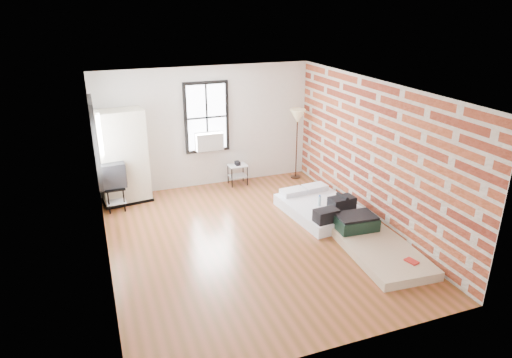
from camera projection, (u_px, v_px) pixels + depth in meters
name	position (u px, v px, depth m)	size (l,w,h in m)	color
ground	(251.00, 241.00, 8.43)	(6.00, 6.00, 0.00)	brown
room_shell	(256.00, 144.00, 8.19)	(5.02, 6.02, 2.80)	silver
mattress_main	(322.00, 208.00, 9.39)	(1.47, 1.89, 0.57)	white
mattress_bare	(374.00, 243.00, 8.07)	(1.20, 2.09, 0.44)	#C4AF8E
wardrobe	(123.00, 157.00, 9.74)	(1.09, 0.71, 2.04)	black
side_table	(238.00, 169.00, 10.87)	(0.45, 0.36, 0.58)	black
floor_lamp	(298.00, 119.00, 10.90)	(0.37, 0.37, 1.73)	#331C11
tv_stand	(112.00, 175.00, 9.53)	(0.54, 0.75, 1.04)	black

